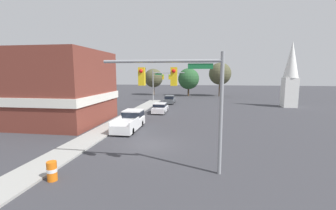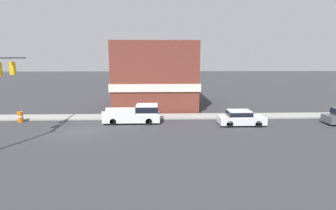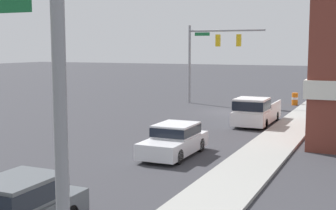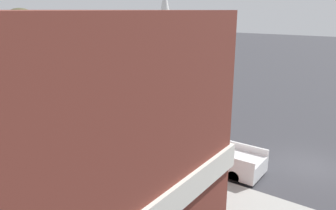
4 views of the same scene
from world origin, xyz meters
name	(u,v)px [view 1 (image 1 of 4)]	position (x,y,z in m)	size (l,w,h in m)	color
ground_plane	(150,145)	(0.00, 0.00, 0.00)	(200.00, 200.00, 0.00)	#38383D
sidewalk_curb	(86,141)	(-5.70, 0.00, 0.07)	(2.40, 60.00, 0.14)	#9E9E99
near_signal_assembly	(184,87)	(3.11, -4.76, 5.07)	(6.97, 0.49, 7.03)	gray
far_signal_assembly	(164,79)	(-3.66, 29.06, 4.77)	(6.74, 0.49, 6.53)	gray
car_lead	(160,108)	(-1.92, 15.17, 0.78)	(1.85, 4.43, 1.49)	black
car_second_ahead	(170,99)	(-1.95, 25.84, 0.84)	(1.78, 4.51, 1.64)	black
pickup_truck_parked	(130,120)	(-3.28, 5.02, 0.92)	(2.04, 5.64, 1.87)	black
construction_barrel	(52,171)	(-3.90, -6.96, 0.55)	(0.54, 0.54, 1.08)	orange
corner_brick_building	(54,88)	(-13.17, 6.77, 4.11)	(11.85, 10.64, 8.46)	brown
church_steeple	(291,73)	(19.46, 24.34, 5.94)	(2.48, 2.48, 11.35)	white
backdrop_tree_left_far	(153,78)	(-8.87, 43.25, 4.64)	(5.10, 5.10, 7.20)	#4C3823
backdrop_tree_left_mid	(189,79)	(0.84, 41.80, 4.52)	(5.51, 5.51, 7.28)	#4C3823
backdrop_tree_center	(220,74)	(8.94, 42.48, 5.83)	(5.73, 5.73, 8.70)	#4C3823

